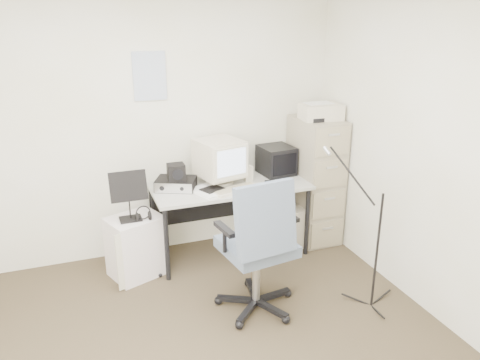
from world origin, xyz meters
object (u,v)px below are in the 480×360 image
object	(u,v)px
desk	(230,219)
side_cart	(136,246)
filing_cabinet	(315,180)
office_chair	(257,244)

from	to	relation	value
desk	side_cart	world-z (taller)	desk
filing_cabinet	desk	bearing A→B (deg)	-178.19
filing_cabinet	side_cart	world-z (taller)	filing_cabinet
filing_cabinet	desk	xyz separation A→B (m)	(-0.95, -0.03, -0.29)
office_chair	side_cart	bearing A→B (deg)	125.32
filing_cabinet	office_chair	world-z (taller)	filing_cabinet
desk	office_chair	xyz separation A→B (m)	(-0.12, -0.98, 0.22)
desk	side_cart	size ratio (longest dim) A/B	2.64
filing_cabinet	office_chair	size ratio (longest dim) A/B	1.12
filing_cabinet	side_cart	bearing A→B (deg)	-175.94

